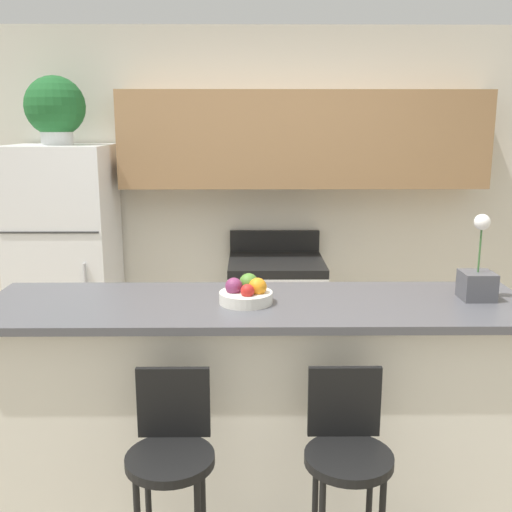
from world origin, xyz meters
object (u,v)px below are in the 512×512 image
bar_stool_right (347,461)px  potted_plant_on_fridge (55,108)px  orchid_vase (477,278)px  stove_range (276,320)px  bar_stool_left (172,462)px  fruit_bowl (247,293)px  refrigerator (66,267)px

bar_stool_right → potted_plant_on_fridge: 3.03m
potted_plant_on_fridge → orchid_vase: potted_plant_on_fridge is taller
bar_stool_right → stove_range: bearing=94.5°
bar_stool_left → fruit_bowl: bearing=62.4°
refrigerator → bar_stool_left: 2.40m
stove_range → orchid_vase: orchid_vase is taller
potted_plant_on_fridge → fruit_bowl: (1.30, -1.63, -0.82)m
bar_stool_left → orchid_vase: bearing=23.8°
bar_stool_left → bar_stool_right: (0.65, 0.00, 0.00)m
refrigerator → orchid_vase: 2.84m
refrigerator → bar_stool_right: (1.67, -2.16, -0.22)m
refrigerator → orchid_vase: bearing=-34.3°
potted_plant_on_fridge → fruit_bowl: bearing=-51.6°
bar_stool_right → fruit_bowl: size_ratio=4.14×
bar_stool_right → fruit_bowl: fruit_bowl is taller
bar_stool_left → fruit_bowl: (0.28, 0.53, 0.50)m
potted_plant_on_fridge → bar_stool_left: bearing=-64.8°
bar_stool_left → potted_plant_on_fridge: size_ratio=2.12×
stove_range → fruit_bowl: 1.78m
bar_stool_left → potted_plant_on_fridge: bearing=115.2°
potted_plant_on_fridge → bar_stool_right: bearing=-52.3°
refrigerator → bar_stool_right: refrigerator is taller
bar_stool_right → fruit_bowl: 0.82m
refrigerator → potted_plant_on_fridge: potted_plant_on_fridge is taller
refrigerator → bar_stool_left: bearing=-64.8°
stove_range → bar_stool_left: bearing=-102.5°
orchid_vase → fruit_bowl: 1.03m
bar_stool_left → potted_plant_on_fridge: potted_plant_on_fridge is taller
refrigerator → fruit_bowl: refrigerator is taller
bar_stool_right → fruit_bowl: (-0.37, 0.53, 0.50)m
bar_stool_left → refrigerator: bearing=115.2°
refrigerator → potted_plant_on_fridge: 1.10m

